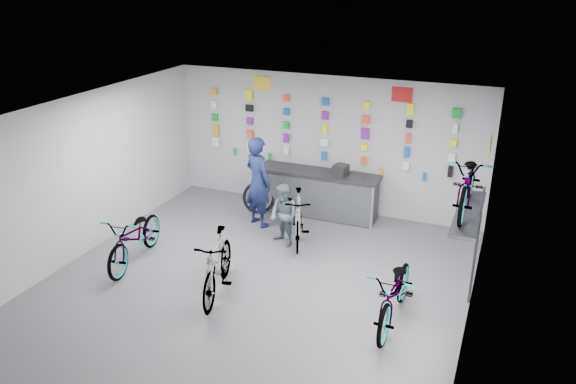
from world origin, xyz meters
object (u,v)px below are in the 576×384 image
at_px(bike_left, 135,237).
at_px(clerk, 258,182).
at_px(bike_right, 396,293).
at_px(counter, 317,194).
at_px(bike_service, 298,218).
at_px(customer, 284,215).
at_px(bike_center, 217,265).

bearing_deg(bike_left, clerk, 50.36).
relative_size(bike_right, clerk, 1.00).
relative_size(counter, clerk, 1.40).
distance_m(bike_left, clerk, 2.77).
bearing_deg(bike_service, clerk, 138.24).
bearing_deg(clerk, counter, -108.53).
relative_size(counter, bike_right, 1.40).
distance_m(clerk, customer, 1.13).
height_order(bike_center, bike_right, bike_center).
bearing_deg(bike_service, bike_left, -161.86).
bearing_deg(customer, bike_center, -69.24).
distance_m(bike_service, clerk, 1.23).
relative_size(bike_center, bike_right, 0.94).
relative_size(bike_service, customer, 1.35).
xyz_separation_m(bike_right, clerk, (-3.43, 2.41, 0.46)).
bearing_deg(bike_center, clerk, 86.30).
xyz_separation_m(bike_center, customer, (0.30, 2.09, 0.08)).
distance_m(bike_left, bike_service, 3.12).
xyz_separation_m(bike_center, bike_right, (2.89, 0.34, -0.04)).
height_order(bike_left, clerk, clerk).
relative_size(bike_center, clerk, 0.94).
bearing_deg(bike_service, bike_right, -60.30).
relative_size(bike_left, clerk, 1.00).
distance_m(bike_center, bike_right, 2.91).
bearing_deg(customer, bike_left, -113.78).
distance_m(counter, clerk, 1.44).
relative_size(bike_right, bike_service, 1.14).
relative_size(counter, bike_left, 1.40).
height_order(bike_right, bike_service, bike_service).
xyz_separation_m(bike_left, bike_service, (2.44, 1.94, 0.00)).
relative_size(counter, bike_center, 1.49).
bearing_deg(clerk, bike_service, -174.43).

